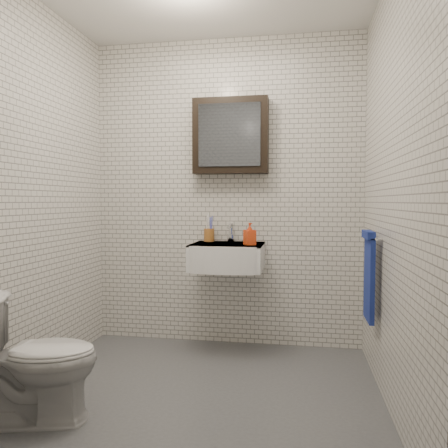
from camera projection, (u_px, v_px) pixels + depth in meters
The scene contains 9 objects.
ground at pixel (199, 393), 2.67m from camera, with size 2.20×2.00×0.01m, color #4A4D52.
room_shell at pixel (198, 153), 2.60m from camera, with size 2.22×2.02×2.51m.
washbasin at pixel (227, 256), 3.35m from camera, with size 0.55×0.50×0.20m.
faucet at pixel (231, 234), 3.53m from camera, with size 0.06×0.20×0.15m.
mirror_cabinet at pixel (231, 136), 3.49m from camera, with size 0.60×0.15×0.60m.
towel_rail at pixel (369, 272), 2.80m from camera, with size 0.09×0.30×0.58m.
toothbrush_cup at pixel (209, 234), 3.57m from camera, with size 0.11×0.11×0.23m.
soap_bottle at pixel (250, 234), 3.28m from camera, with size 0.08×0.08×0.17m, color orange.
toilet at pixel (33, 358), 2.33m from camera, with size 0.38×0.67×0.69m, color silver.
Camera 1 is at (0.59, -2.55, 1.18)m, focal length 35.00 mm.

